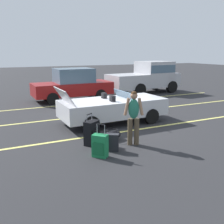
# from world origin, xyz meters

# --- Properties ---
(ground_plane) EXTENTS (80.00, 80.00, 0.00)m
(ground_plane) POSITION_xyz_m (0.00, 0.00, 0.00)
(ground_plane) COLOR #28282B
(lot_line_near) EXTENTS (18.00, 0.12, 0.01)m
(lot_line_near) POSITION_xyz_m (0.00, -1.26, 0.00)
(lot_line_near) COLOR #EAE066
(lot_line_near) RESTS_ON ground_plane
(lot_line_mid) EXTENTS (18.00, 0.12, 0.01)m
(lot_line_mid) POSITION_xyz_m (0.00, 1.44, 0.00)
(lot_line_mid) COLOR #EAE066
(lot_line_mid) RESTS_ON ground_plane
(lot_line_far) EXTENTS (18.00, 0.12, 0.01)m
(lot_line_far) POSITION_xyz_m (0.00, 4.14, 0.00)
(lot_line_far) COLOR #EAE066
(lot_line_far) RESTS_ON ground_plane
(convertible_car) EXTENTS (4.25, 1.89, 1.50)m
(convertible_car) POSITION_xyz_m (0.20, 0.00, 0.59)
(convertible_car) COLOR silver
(convertible_car) RESTS_ON ground_plane
(suitcase_large_black) EXTENTS (0.55, 0.50, 0.96)m
(suitcase_large_black) POSITION_xyz_m (-1.67, -1.98, 0.37)
(suitcase_large_black) COLOR black
(suitcase_large_black) RESTS_ON ground_plane
(suitcase_medium_bright) EXTENTS (0.45, 0.46, 0.90)m
(suitcase_medium_bright) POSITION_xyz_m (-1.83, -2.96, 0.31)
(suitcase_medium_bright) COLOR #19723F
(suitcase_medium_bright) RESTS_ON ground_plane
(suitcase_small_carryon) EXTENTS (0.39, 0.35, 0.50)m
(suitcase_small_carryon) POSITION_xyz_m (-1.33, -2.71, 0.25)
(suitcase_small_carryon) COLOR black
(suitcase_small_carryon) RESTS_ON ground_plane
(duffel_bag) EXTENTS (0.68, 0.42, 0.34)m
(duffel_bag) POSITION_xyz_m (-0.94, -1.88, 0.16)
(duffel_bag) COLOR black
(duffel_bag) RESTS_ON ground_plane
(traveler_person) EXTENTS (0.59, 0.33, 1.65)m
(traveler_person) POSITION_xyz_m (-0.55, -2.54, 0.93)
(traveler_person) COLOR #4C3F2D
(traveler_person) RESTS_ON ground_plane
(parked_pickup_truck_near) EXTENTS (5.12, 2.33, 2.10)m
(parked_pickup_truck_near) POSITION_xyz_m (5.60, 5.94, 1.11)
(parked_pickup_truck_near) COLOR #B2B2B7
(parked_pickup_truck_near) RESTS_ON ground_plane
(parked_sedan_far) EXTENTS (4.53, 1.94, 1.82)m
(parked_sedan_far) POSITION_xyz_m (0.10, 5.49, 0.89)
(parked_sedan_far) COLOR maroon
(parked_sedan_far) RESTS_ON ground_plane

